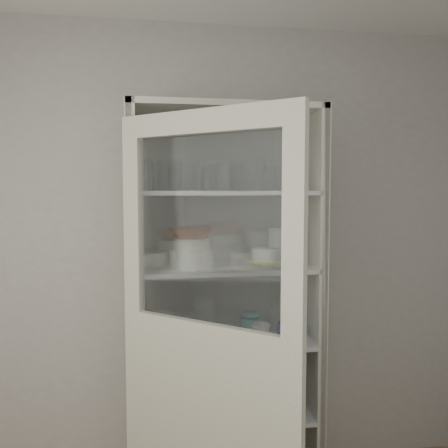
# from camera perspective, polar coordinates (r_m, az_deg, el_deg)

# --- Properties ---
(wall_back) EXTENTS (3.60, 0.02, 2.60)m
(wall_back) POSITION_cam_1_polar(r_m,az_deg,el_deg) (2.75, -4.87, -3.54)
(wall_back) COLOR beige
(wall_back) RESTS_ON ground
(pantry_cabinet) EXTENTS (1.00, 0.45, 2.10)m
(pantry_cabinet) POSITION_cam_1_polar(r_m,az_deg,el_deg) (2.68, -0.21, -11.56)
(pantry_cabinet) COLOR #B6B4A4
(pantry_cabinet) RESTS_ON floor
(cupboard_door) EXTENTS (0.70, 0.62, 2.00)m
(cupboard_door) POSITION_cam_1_polar(r_m,az_deg,el_deg) (2.14, -2.20, -17.66)
(cupboard_door) COLOR #B6B4A4
(cupboard_door) RESTS_ON floor
(tumbler_0) EXTENTS (0.09, 0.09, 0.15)m
(tumbler_0) POSITION_cam_1_polar(r_m,az_deg,el_deg) (2.33, -9.43, 5.84)
(tumbler_0) COLOR silver
(tumbler_0) RESTS_ON shelf_glass
(tumbler_1) EXTENTS (0.08, 0.08, 0.15)m
(tumbler_1) POSITION_cam_1_polar(r_m,az_deg,el_deg) (2.38, -4.19, 5.79)
(tumbler_1) COLOR silver
(tumbler_1) RESTS_ON shelf_glass
(tumbler_2) EXTENTS (0.08, 0.08, 0.15)m
(tumbler_2) POSITION_cam_1_polar(r_m,az_deg,el_deg) (2.38, -4.52, 5.85)
(tumbler_2) COLOR silver
(tumbler_2) RESTS_ON shelf_glass
(tumbler_3) EXTENTS (0.10, 0.10, 0.16)m
(tumbler_3) POSITION_cam_1_polar(r_m,az_deg,el_deg) (2.37, -1.86, 5.89)
(tumbler_3) COLOR silver
(tumbler_3) RESTS_ON shelf_glass
(tumbler_4) EXTENTS (0.08, 0.08, 0.14)m
(tumbler_4) POSITION_cam_1_polar(r_m,az_deg,el_deg) (2.37, 2.10, 5.66)
(tumbler_4) COLOR silver
(tumbler_4) RESTS_ON shelf_glass
(tumbler_5) EXTENTS (0.10, 0.10, 0.15)m
(tumbler_5) POSITION_cam_1_polar(r_m,az_deg,el_deg) (2.48, 7.75, 5.70)
(tumbler_5) COLOR silver
(tumbler_5) RESTS_ON shelf_glass
(tumbler_6) EXTENTS (0.08, 0.08, 0.12)m
(tumbler_6) POSITION_cam_1_polar(r_m,az_deg,el_deg) (2.44, 7.03, 5.44)
(tumbler_6) COLOR silver
(tumbler_6) RESTS_ON shelf_glass
(tumbler_7) EXTENTS (0.07, 0.07, 0.14)m
(tumbler_7) POSITION_cam_1_polar(r_m,az_deg,el_deg) (2.47, -5.98, 5.56)
(tumbler_7) COLOR silver
(tumbler_7) RESTS_ON shelf_glass
(tumbler_8) EXTENTS (0.08, 0.08, 0.15)m
(tumbler_8) POSITION_cam_1_polar(r_m,az_deg,el_deg) (2.53, -3.18, 5.66)
(tumbler_8) COLOR silver
(tumbler_8) RESTS_ON shelf_glass
(tumbler_9) EXTENTS (0.09, 0.09, 0.14)m
(tumbler_9) POSITION_cam_1_polar(r_m,az_deg,el_deg) (2.49, -1.56, 5.67)
(tumbler_9) COLOR silver
(tumbler_9) RESTS_ON shelf_glass
(tumbler_10) EXTENTS (0.09, 0.09, 0.15)m
(tumbler_10) POSITION_cam_1_polar(r_m,az_deg,el_deg) (2.52, 2.91, 5.76)
(tumbler_10) COLOR silver
(tumbler_10) RESTS_ON shelf_glass
(tumbler_11) EXTENTS (0.08, 0.08, 0.13)m
(tumbler_11) POSITION_cam_1_polar(r_m,az_deg,el_deg) (2.53, 1.55, 5.51)
(tumbler_11) COLOR silver
(tumbler_11) RESTS_ON shelf_glass
(goblet_0) EXTENTS (0.07, 0.07, 0.16)m
(goblet_0) POSITION_cam_1_polar(r_m,az_deg,el_deg) (2.58, -5.25, 5.78)
(goblet_0) COLOR silver
(goblet_0) RESTS_ON shelf_glass
(goblet_1) EXTENTS (0.07, 0.07, 0.16)m
(goblet_1) POSITION_cam_1_polar(r_m,az_deg,el_deg) (2.60, 1.29, 5.83)
(goblet_1) COLOR silver
(goblet_1) RESTS_ON shelf_glass
(goblet_2) EXTENTS (0.08, 0.08, 0.18)m
(goblet_2) POSITION_cam_1_polar(r_m,az_deg,el_deg) (2.67, 4.41, 5.94)
(goblet_2) COLOR silver
(goblet_2) RESTS_ON shelf_glass
(goblet_3) EXTENTS (0.08, 0.08, 0.18)m
(goblet_3) POSITION_cam_1_polar(r_m,az_deg,el_deg) (2.68, 7.41, 5.92)
(goblet_3) COLOR silver
(goblet_3) RESTS_ON shelf_glass
(plate_stack_front) EXTENTS (0.23, 0.23, 0.10)m
(plate_stack_front) POSITION_cam_1_polar(r_m,az_deg,el_deg) (2.47, -3.93, -4.16)
(plate_stack_front) COLOR silver
(plate_stack_front) RESTS_ON shelf_plates
(plate_stack_back) EXTENTS (0.22, 0.22, 0.07)m
(plate_stack_back) POSITION_cam_1_polar(r_m,az_deg,el_deg) (2.62, -9.04, -4.05)
(plate_stack_back) COLOR silver
(plate_stack_back) RESTS_ON shelf_plates
(cream_bowl) EXTENTS (0.25, 0.25, 0.06)m
(cream_bowl) POSITION_cam_1_polar(r_m,az_deg,el_deg) (2.46, -3.94, -2.36)
(cream_bowl) COLOR silver
(cream_bowl) RESTS_ON plate_stack_front
(terracotta_bowl) EXTENTS (0.23, 0.23, 0.06)m
(terracotta_bowl) POSITION_cam_1_polar(r_m,az_deg,el_deg) (2.46, -3.94, -1.05)
(terracotta_bowl) COLOR brown
(terracotta_bowl) RESTS_ON cream_bowl
(glass_platter) EXTENTS (0.33, 0.33, 0.02)m
(glass_platter) POSITION_cam_1_polar(r_m,az_deg,el_deg) (2.56, 5.09, -4.79)
(glass_platter) COLOR silver
(glass_platter) RESTS_ON shelf_plates
(yellow_trivet) EXTENTS (0.20, 0.20, 0.01)m
(yellow_trivet) POSITION_cam_1_polar(r_m,az_deg,el_deg) (2.56, 5.09, -4.47)
(yellow_trivet) COLOR yellow
(yellow_trivet) RESTS_ON glass_platter
(white_ramekin) EXTENTS (0.19, 0.19, 0.07)m
(white_ramekin) POSITION_cam_1_polar(r_m,az_deg,el_deg) (2.55, 5.10, -3.59)
(white_ramekin) COLOR silver
(white_ramekin) RESTS_ON yellow_trivet
(grey_bowl_stack) EXTENTS (0.14, 0.14, 0.20)m
(grey_bowl_stack) POSITION_cam_1_polar(r_m,az_deg,el_deg) (2.60, 6.92, -2.64)
(grey_bowl_stack) COLOR #B3B3B3
(grey_bowl_stack) RESTS_ON shelf_plates
(mug_blue) EXTENTS (0.15, 0.15, 0.09)m
(mug_blue) POSITION_cam_1_polar(r_m,az_deg,el_deg) (2.64, 7.63, -12.62)
(mug_blue) COLOR #0C19A2
(mug_blue) RESTS_ON shelf_mugs
(mug_teal) EXTENTS (0.13, 0.13, 0.09)m
(mug_teal) POSITION_cam_1_polar(r_m,az_deg,el_deg) (2.70, 3.03, -12.18)
(mug_teal) COLOR teal
(mug_teal) RESTS_ON shelf_mugs
(mug_white) EXTENTS (0.11, 0.11, 0.10)m
(mug_white) POSITION_cam_1_polar(r_m,az_deg,el_deg) (2.59, 4.44, -12.91)
(mug_white) COLOR silver
(mug_white) RESTS_ON shelf_mugs
(teal_jar) EXTENTS (0.10, 0.10, 0.12)m
(teal_jar) POSITION_cam_1_polar(r_m,az_deg,el_deg) (2.69, 3.30, -12.01)
(teal_jar) COLOR teal
(teal_jar) RESTS_ON shelf_mugs
(measuring_cups) EXTENTS (0.10, 0.10, 0.04)m
(measuring_cups) POSITION_cam_1_polar(r_m,az_deg,el_deg) (2.52, -6.18, -14.01)
(measuring_cups) COLOR #B9B9B9
(measuring_cups) RESTS_ON shelf_mugs
(white_canister) EXTENTS (0.15, 0.15, 0.14)m
(white_canister) POSITION_cam_1_polar(r_m,az_deg,el_deg) (2.63, -7.54, -12.10)
(white_canister) COLOR silver
(white_canister) RESTS_ON shelf_mugs
(cream_dish) EXTENTS (0.27, 0.27, 0.07)m
(cream_dish) POSITION_cam_1_polar(r_m,az_deg,el_deg) (2.75, -1.98, -21.06)
(cream_dish) COLOR silver
(cream_dish) RESTS_ON shelf_bot
(tin_box) EXTENTS (0.19, 0.14, 0.05)m
(tin_box) POSITION_cam_1_polar(r_m,az_deg,el_deg) (2.79, 2.42, -20.81)
(tin_box) COLOR gray
(tin_box) RESTS_ON shelf_bot
(tumbler_12) EXTENTS (0.06, 0.06, 0.13)m
(tumbler_12) POSITION_cam_1_polar(r_m,az_deg,el_deg) (2.38, -2.83, 5.53)
(tumbler_12) COLOR silver
(tumbler_12) RESTS_ON shelf_glass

